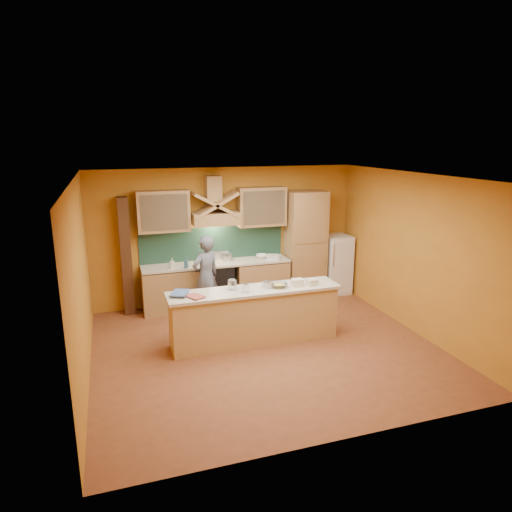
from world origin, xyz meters
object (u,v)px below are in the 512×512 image
object	(u,v)px
stove	(217,285)
person	(206,277)
mixing_bowl	(279,285)
fridge	(335,264)
kitchen_scale	(267,285)

from	to	relation	value
stove	person	world-z (taller)	person
mixing_bowl	stove	bearing A→B (deg)	107.96
person	mixing_bowl	bearing A→B (deg)	100.27
fridge	person	distance (m)	3.09
person	mixing_bowl	world-z (taller)	person
kitchen_scale	mixing_bowl	size ratio (longest dim) A/B	0.44
fridge	kitchen_scale	bearing A→B (deg)	-140.06
stove	fridge	bearing A→B (deg)	0.00
person	mixing_bowl	distance (m)	1.70
fridge	mixing_bowl	size ratio (longest dim) A/B	4.69
person	kitchen_scale	distance (m)	1.58
person	kitchen_scale	size ratio (longest dim) A/B	13.25
mixing_bowl	kitchen_scale	bearing A→B (deg)	175.21
kitchen_scale	mixing_bowl	xyz separation A→B (m)	(0.21, -0.02, -0.02)
stove	mixing_bowl	distance (m)	2.09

